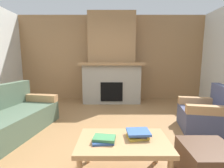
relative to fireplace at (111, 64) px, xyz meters
The scene contains 9 objects.
ground 2.87m from the fireplace, 90.00° to the right, with size 9.00×9.00×0.00m, color olive.
wall_back_wood_panel 0.42m from the fireplace, 90.00° to the left, with size 6.00×0.12×2.70m, color #997047.
fireplace is the anchor object (origin of this frame).
couch 3.07m from the fireplace, 127.98° to the right, with size 1.15×1.92×0.85m.
armchair 2.88m from the fireplace, 50.30° to the right, with size 0.89×0.89×0.85m.
coffee_table 3.42m from the fireplace, 87.64° to the right, with size 1.00×0.60×0.43m.
ottoman 3.69m from the fireplace, 73.13° to the right, with size 0.52×0.52×0.40m, color #4C3323.
book_stack_near_edge 3.44m from the fireplace, 91.31° to the right, with size 0.26×0.20×0.05m.
book_stack_center 3.35m from the fireplace, 84.62° to the right, with size 0.27×0.24×0.07m.
Camera 1 is at (0.01, -2.36, 1.30)m, focal length 25.82 mm.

